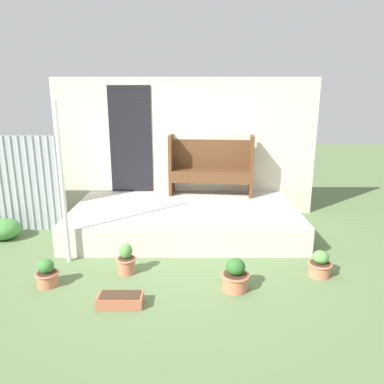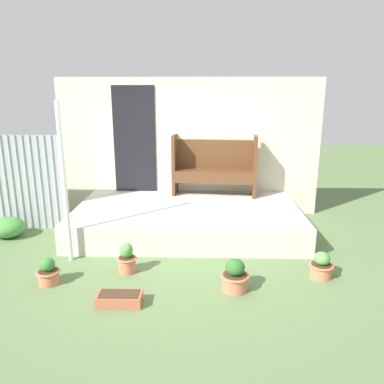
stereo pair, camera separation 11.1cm
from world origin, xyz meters
The scene contains 11 objects.
ground_plane centered at (0.00, 0.00, 0.00)m, with size 24.00×24.00×0.00m, color #5B7547.
porch_slab centered at (0.07, 1.04, 0.22)m, with size 3.76×2.09×0.45m.
house_wall centered at (0.03, 2.12, 1.31)m, with size 4.96×0.08×2.60m.
support_post centered at (-1.56, -0.11, 1.12)m, with size 0.06×0.06×2.24m.
bench centered at (0.55, 1.87, 1.02)m, with size 1.58×0.55×1.13m.
flower_pot_left centered at (-1.61, -0.80, 0.15)m, with size 0.29×0.29×0.35m.
flower_pot_middle centered at (-0.68, -0.47, 0.18)m, with size 0.27×0.27×0.42m.
flower_pot_right centered at (0.72, -0.89, 0.18)m, with size 0.36×0.36×0.40m.
flower_pot_far_right centered at (1.87, -0.54, 0.15)m, with size 0.32×0.32×0.35m.
planter_box_rect centered at (-0.61, -1.25, 0.07)m, with size 0.51×0.24×0.14m.
shrub_by_fence centered at (-2.90, 0.73, 0.17)m, with size 0.57×0.51×0.34m.
Camera 1 is at (0.20, -5.01, 2.35)m, focal length 35.00 mm.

